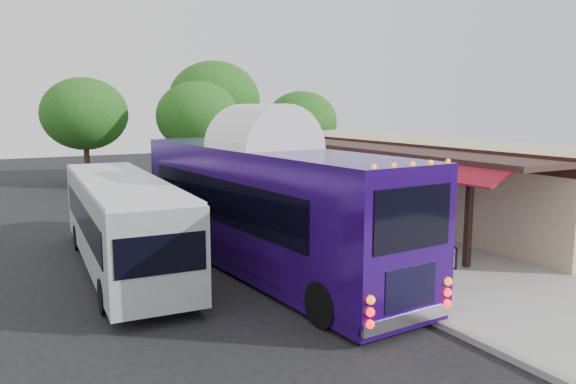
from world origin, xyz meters
TOP-DOWN VIEW (x-y plane):
  - ground at (0.00, 0.00)m, footprint 90.00×90.00m
  - sidewalk at (5.00, 4.00)m, footprint 10.00×40.00m
  - curb at (0.05, 4.00)m, footprint 0.20×40.00m
  - station_shelter at (8.38, 4.00)m, footprint 8.15×20.00m
  - coach_bus at (-1.45, -0.60)m, footprint 3.57×12.94m
  - city_bus at (-5.33, 1.50)m, footprint 2.92×10.80m
  - ped_a at (2.52, -2.01)m, footprint 0.67×0.47m
  - ped_b at (3.40, 4.44)m, footprint 1.10×0.99m
  - ped_c at (1.78, 0.33)m, footprint 1.09×0.73m
  - ped_d at (1.20, 14.00)m, footprint 1.07×0.69m
  - sign_board at (2.16, -5.00)m, footprint 0.22×0.51m
  - tree_left at (3.12, 18.06)m, footprint 5.20×5.20m
  - tree_mid at (5.67, 21.65)m, footprint 6.43×6.43m
  - tree_right at (9.87, 16.66)m, footprint 4.75×4.75m
  - tree_far at (-3.13, 21.59)m, footprint 5.38×5.38m

SIDE VIEW (x-z plane):
  - ground at x=0.00m, z-range 0.00..0.00m
  - sidewalk at x=5.00m, z-range 0.00..0.15m
  - curb at x=0.05m, z-range -0.01..0.15m
  - sign_board at x=2.16m, z-range 0.35..1.50m
  - ped_d at x=1.20m, z-range 0.15..1.72m
  - ped_c at x=1.78m, z-range 0.15..1.87m
  - ped_a at x=2.52m, z-range 0.15..1.92m
  - ped_b at x=3.40m, z-range 0.15..2.01m
  - city_bus at x=-5.33m, z-range 0.15..3.02m
  - station_shelter at x=8.38m, z-range 0.05..3.65m
  - coach_bus at x=-1.45m, z-range 0.15..4.25m
  - tree_right at x=9.87m, z-range 1.01..7.10m
  - tree_left at x=3.12m, z-range 1.11..7.77m
  - tree_far at x=-3.13m, z-range 1.15..8.04m
  - tree_mid at x=5.67m, z-range 1.38..9.61m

